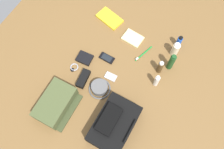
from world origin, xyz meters
The scene contains 17 objects.
ground_plane centered at (0.00, 0.00, -0.01)m, with size 2.64×2.02×0.02m, color brown.
backpack centered at (0.31, 0.19, 0.06)m, with size 0.35×0.23×0.14m.
toiletry_pouch centered at (0.37, -0.23, 0.05)m, with size 0.30×0.23×0.10m.
bucket_hat centered at (0.13, -0.03, 0.03)m, with size 0.16×0.16×0.06m.
deodorant_spray centered at (-0.47, 0.31, 0.05)m, with size 0.04×0.04×0.12m.
lotion_bottle centered at (-0.39, 0.31, 0.07)m, with size 0.05×0.05×0.14m.
shampoo_bottle centered at (-0.27, 0.33, 0.08)m, with size 0.04×0.04×0.17m.
cologne_bottle centered at (-0.21, 0.28, 0.06)m, with size 0.04×0.04×0.13m.
toothpaste_tube centered at (-0.10, 0.30, 0.06)m, with size 0.03×0.03×0.13m.
paperback_novel centered at (-0.43, -0.26, 0.01)m, with size 0.16×0.23×0.02m.
cell_phone centered at (-0.11, -0.11, 0.01)m, with size 0.06×0.11×0.01m.
media_player centered at (0.01, -0.01, 0.01)m, with size 0.06×0.09×0.01m.
wristwatch centered at (0.08, -0.28, 0.01)m, with size 0.07×0.06×0.01m.
toothbrush centered at (-0.27, 0.11, 0.01)m, with size 0.17×0.06×0.02m.
wallet centered at (-0.03, -0.25, 0.01)m, with size 0.09×0.11×0.02m, color black.
notepad centered at (-0.36, -0.02, 0.01)m, with size 0.11×0.15×0.02m, color beige.
sunglasses_case centered at (0.12, -0.17, 0.02)m, with size 0.14×0.06×0.04m, color black.
Camera 1 is at (0.57, 0.32, 1.59)m, focal length 37.83 mm.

